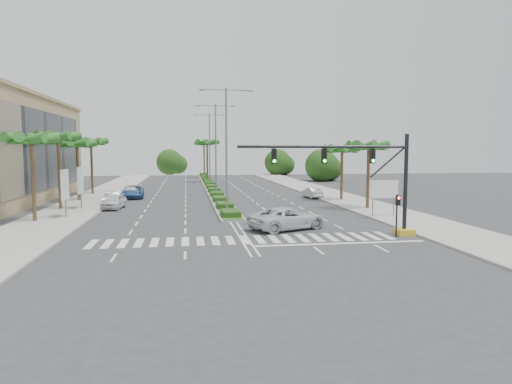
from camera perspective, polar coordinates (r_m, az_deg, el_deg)
ground at (r=31.09m, az=-1.40°, el=-5.99°), size 160.00×160.00×0.00m
footpath_right at (r=54.07m, az=12.01°, el=-1.19°), size 6.00×120.00×0.15m
footpath_left at (r=51.86m, az=-21.27°, el=-1.71°), size 6.00×120.00×0.15m
median at (r=75.58m, az=-5.74°, el=0.74°), size 2.20×75.00×0.20m
median_grass at (r=75.57m, az=-5.74°, el=0.83°), size 1.80×75.00×0.04m
signal_gantry at (r=33.07m, az=14.73°, el=0.57°), size 12.60×1.20×7.20m
pedestrian_signal at (r=33.16m, az=17.25°, el=-1.95°), size 0.28×0.36×3.00m
direction_sign at (r=42.14m, az=15.67°, el=0.16°), size 2.70×0.11×3.40m
billboard_near at (r=43.67m, az=-22.77°, el=0.79°), size 0.18×2.10×4.35m
billboard_far at (r=49.50m, az=-21.09°, el=1.33°), size 0.18×2.10×4.35m
palm_left_near at (r=42.18m, az=-26.26°, el=5.58°), size 4.57×4.68×7.55m
palm_left_mid at (r=49.88m, az=-23.51°, el=6.00°), size 4.57×4.68×7.95m
palm_left_far at (r=57.64m, az=-21.46°, el=5.35°), size 4.57×4.68×7.35m
palm_left_end at (r=65.48m, az=-19.92°, el=5.69°), size 4.57×4.68×7.75m
palm_right_near at (r=47.90m, az=13.91°, el=5.29°), size 4.57×4.68×7.05m
palm_right_far at (r=55.37m, az=10.71°, el=5.04°), size 4.57×4.68×6.75m
palm_median_a at (r=85.33m, az=-6.13°, el=6.01°), size 4.57×4.68×8.05m
palm_median_b at (r=100.32m, az=-6.52°, el=5.90°), size 4.57×4.68×8.05m
streetlight_near at (r=44.41m, az=-3.73°, el=6.22°), size 5.10×0.25×12.00m
streetlight_mid at (r=60.37m, az=-5.05°, el=5.97°), size 5.10×0.25×12.00m
streetlight_far at (r=76.34m, az=-5.82°, el=5.83°), size 5.10×0.25×12.00m
car_parked_a at (r=49.25m, az=-17.35°, el=-1.14°), size 2.38×4.70×1.54m
car_parked_b at (r=51.96m, az=-17.44°, el=-0.83°), size 1.68×4.62×1.51m
car_parked_c at (r=59.50m, az=-15.11°, el=0.00°), size 2.93×5.75×1.55m
car_parked_d at (r=59.68m, az=-15.44°, el=0.01°), size 2.69×5.55×1.56m
car_crossing at (r=35.05m, az=4.00°, el=-3.30°), size 6.78×5.08×1.71m
car_right at (r=58.00m, az=7.01°, el=-0.10°), size 1.88×4.16×1.32m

